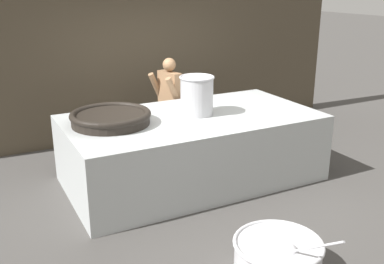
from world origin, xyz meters
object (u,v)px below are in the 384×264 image
object	(u,v)px
stock_pot	(197,95)
prep_bowl_vegetables	(278,256)
cook	(169,101)
giant_wok_near	(111,117)

from	to	relation	value
stock_pot	prep_bowl_vegetables	xyz separation A→B (m)	(-0.39, -2.45, -1.06)
stock_pot	cook	size ratio (longest dim) A/B	0.35
cook	prep_bowl_vegetables	xyz separation A→B (m)	(-0.54, -3.72, -0.66)
cook	prep_bowl_vegetables	world-z (taller)	cook
stock_pot	cook	xyz separation A→B (m)	(0.15, 1.27, -0.40)
giant_wok_near	cook	xyz separation A→B (m)	(1.38, 1.15, -0.21)
giant_wok_near	prep_bowl_vegetables	size ratio (longest dim) A/B	0.93
stock_pot	prep_bowl_vegetables	world-z (taller)	stock_pot
stock_pot	prep_bowl_vegetables	bearing A→B (deg)	-99.06
prep_bowl_vegetables	giant_wok_near	bearing A→B (deg)	108.16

